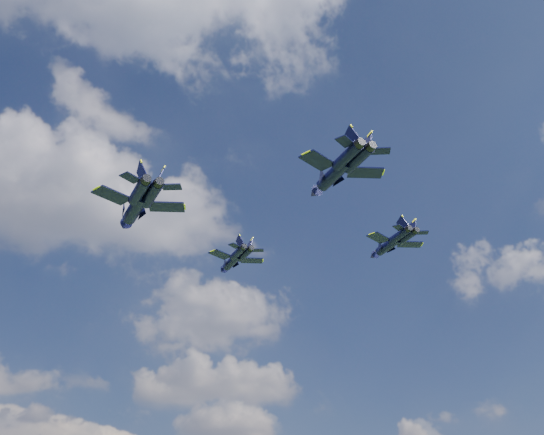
% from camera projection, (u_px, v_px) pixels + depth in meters
% --- Properties ---
extents(jet_lead, '(10.47, 13.90, 3.28)m').
position_uv_depth(jet_lead, '(232.00, 262.00, 125.58)').
color(jet_lead, black).
extents(jet_left, '(13.93, 18.48, 4.35)m').
position_uv_depth(jet_left, '(135.00, 209.00, 102.69)').
color(jet_left, black).
extents(jet_right, '(10.40, 13.77, 3.25)m').
position_uv_depth(jet_right, '(387.00, 246.00, 114.32)').
color(jet_right, black).
extents(jet_slot, '(12.44, 16.47, 3.88)m').
position_uv_depth(jet_slot, '(332.00, 175.00, 93.09)').
color(jet_slot, black).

